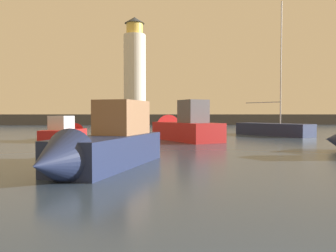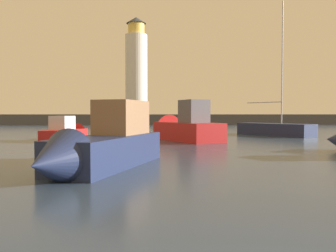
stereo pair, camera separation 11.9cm
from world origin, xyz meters
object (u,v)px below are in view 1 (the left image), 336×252
(motorboat_0, at_px, (179,128))
(motorboat_3, at_px, (103,145))
(lighthouse, at_px, (135,69))
(sailboat_moored, at_px, (273,129))
(motorboat_2, at_px, (69,132))

(motorboat_0, height_order, motorboat_3, motorboat_0)
(lighthouse, distance_m, motorboat_0, 40.48)
(motorboat_0, distance_m, motorboat_3, 15.71)
(lighthouse, relative_size, sailboat_moored, 1.46)
(motorboat_3, distance_m, sailboat_moored, 24.36)
(sailboat_moored, bearing_deg, motorboat_2, -166.47)
(motorboat_2, bearing_deg, motorboat_3, -73.10)
(lighthouse, height_order, motorboat_3, lighthouse)
(lighthouse, distance_m, motorboat_3, 54.93)
(motorboat_0, bearing_deg, sailboat_moored, 25.49)
(motorboat_2, bearing_deg, motorboat_0, -0.94)
(motorboat_2, height_order, motorboat_3, motorboat_3)
(motorboat_3, bearing_deg, motorboat_0, 73.72)
(lighthouse, distance_m, sailboat_moored, 38.65)
(motorboat_0, xyz_separation_m, motorboat_3, (-4.40, -15.08, -0.03))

